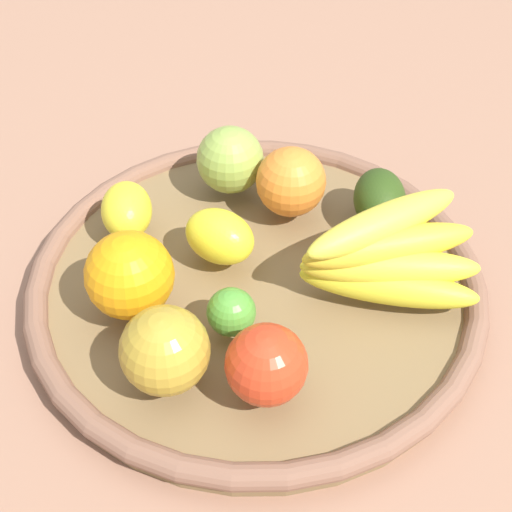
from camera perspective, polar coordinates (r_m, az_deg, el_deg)
ground_plane at (r=0.71m, az=0.00°, el=-3.08°), size 2.40×2.40×0.00m
basket at (r=0.70m, az=0.00°, el=-2.14°), size 0.43×0.43×0.03m
lemon_1 at (r=0.68m, az=-2.84°, el=1.53°), size 0.08×0.09×0.05m
avocado at (r=0.73m, az=9.56°, el=4.37°), size 0.07×0.09×0.05m
apple_1 at (r=0.58m, az=0.81°, el=-8.42°), size 0.08×0.08×0.07m
orange_1 at (r=0.73m, az=2.73°, el=5.78°), size 0.10×0.10×0.07m
orange_0 at (r=0.64m, az=-9.79°, el=-1.48°), size 0.10×0.10×0.08m
banana_bunch at (r=0.66m, az=10.17°, el=0.02°), size 0.16×0.12×0.08m
lime_0 at (r=0.62m, az=-1.93°, el=-4.36°), size 0.06×0.06×0.04m
apple_0 at (r=0.76m, az=-2.02°, el=7.48°), size 0.08×0.08×0.07m
lemon_0 at (r=0.72m, az=-10.00°, el=3.52°), size 0.06×0.07×0.05m
apple_2 at (r=0.58m, az=-7.09°, el=-7.28°), size 0.09×0.09×0.07m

